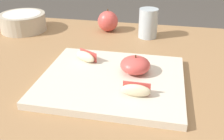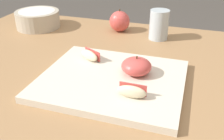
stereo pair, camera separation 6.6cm
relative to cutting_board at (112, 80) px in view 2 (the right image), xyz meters
name	(u,v)px [view 2 (the right image)]	position (x,y,z in m)	size (l,w,h in m)	color
dining_table	(142,105)	(0.07, 0.06, -0.11)	(1.44, 0.88, 0.76)	#9E754C
cutting_board	(112,80)	(0.00, 0.00, 0.00)	(0.36, 0.31, 0.02)	beige
apple_half_skin_up	(136,66)	(0.05, 0.04, 0.03)	(0.08, 0.08, 0.05)	#D14C47
apple_wedge_back	(134,92)	(0.07, -0.07, 0.02)	(0.07, 0.03, 0.03)	beige
apple_wedge_front	(90,55)	(-0.09, 0.07, 0.02)	(0.07, 0.05, 0.03)	beige
whole_apple_pink_lady	(120,21)	(-0.09, 0.39, 0.03)	(0.08, 0.08, 0.09)	#D14C47
ceramic_fruit_bowl	(38,19)	(-0.42, 0.33, 0.03)	(0.17, 0.17, 0.07)	#BCB29E
drinking_glass_water	(159,25)	(0.06, 0.35, 0.04)	(0.07, 0.07, 0.10)	silver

